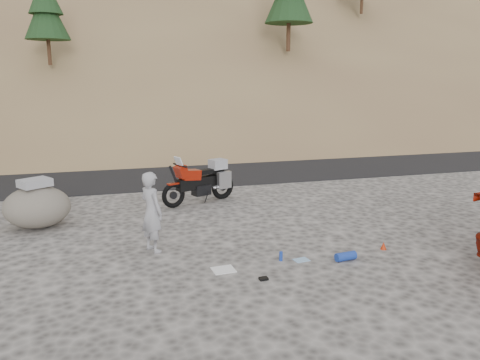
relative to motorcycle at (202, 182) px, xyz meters
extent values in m
plane|color=#413E3C|center=(-0.98, -3.75, -0.63)|extent=(140.00, 140.00, 0.00)
cube|color=black|center=(-0.98, 5.25, -0.63)|extent=(120.00, 7.00, 0.05)
cube|color=brown|center=(1.02, 26.25, 7.37)|extent=(110.00, 51.90, 46.72)
cube|color=brown|center=(1.02, 26.25, 7.67)|extent=(110.00, 43.28, 36.46)
cylinder|color=#382114|center=(-4.98, 10.25, 4.27)|extent=(0.17, 0.17, 1.40)
cone|color=black|center=(-4.98, 10.25, 5.81)|extent=(2.00, 2.00, 2.25)
cylinder|color=#382114|center=(7.02, 11.25, 5.31)|extent=(0.22, 0.22, 1.82)
cylinder|color=#382114|center=(13.02, 14.25, 7.69)|extent=(0.18, 0.18, 1.54)
torus|color=black|center=(-0.91, -0.38, -0.26)|extent=(0.73, 0.40, 0.73)
cylinder|color=black|center=(-0.91, -0.38, -0.26)|extent=(0.23, 0.15, 0.22)
torus|color=black|center=(0.68, 0.28, -0.26)|extent=(0.78, 0.44, 0.78)
cylinder|color=black|center=(0.68, 0.28, -0.26)|extent=(0.26, 0.18, 0.24)
cylinder|color=black|center=(-0.83, -0.34, 0.15)|extent=(0.41, 0.22, 0.90)
cylinder|color=black|center=(-0.69, -0.28, 0.57)|extent=(0.31, 0.66, 0.05)
cube|color=black|center=(-0.14, -0.06, -0.02)|extent=(1.33, 0.76, 0.33)
cube|color=black|center=(-0.04, -0.01, -0.24)|extent=(0.59, 0.50, 0.31)
cube|color=maroon|center=(-0.38, -0.15, 0.26)|extent=(0.67, 0.53, 0.35)
cube|color=maroon|center=(-0.65, -0.27, 0.39)|extent=(0.45, 0.48, 0.39)
cube|color=silver|center=(-0.73, -0.30, 0.68)|extent=(0.25, 0.36, 0.28)
cube|color=black|center=(0.12, 0.05, 0.28)|extent=(0.66, 0.46, 0.13)
cube|color=black|center=(0.51, 0.21, 0.24)|extent=(0.44, 0.33, 0.11)
cube|color=silver|center=(0.66, -0.04, 0.01)|extent=(0.46, 0.29, 0.50)
cube|color=silver|center=(0.44, 0.50, 0.01)|extent=(0.46, 0.29, 0.50)
cube|color=#939298|center=(0.53, 0.22, 0.46)|extent=(0.58, 0.53, 0.29)
cube|color=maroon|center=(-0.91, -0.38, 0.07)|extent=(0.36, 0.25, 0.04)
cylinder|color=black|center=(0.09, -0.18, -0.43)|extent=(0.11, 0.22, 0.41)
cylinder|color=silver|center=(0.53, 0.05, -0.19)|extent=(0.51, 0.29, 0.14)
imported|color=#939298|center=(-1.80, -3.65, -0.63)|extent=(0.66, 0.75, 1.72)
ellipsoid|color=#524E47|center=(-4.38, -1.24, -0.12)|extent=(1.97, 1.83, 1.03)
cube|color=#939298|center=(-4.38, -1.24, 0.49)|extent=(0.82, 0.78, 0.18)
cube|color=white|center=(-0.60, -5.07, -0.62)|extent=(0.45, 0.41, 0.01)
cylinder|color=#19379A|center=(1.90, -5.26, -0.54)|extent=(0.46, 0.23, 0.18)
cylinder|color=#19379A|center=(0.63, -4.92, -0.53)|extent=(0.08, 0.08, 0.19)
cone|color=#BB2B0C|center=(2.99, -4.92, -0.55)|extent=(0.17, 0.17, 0.17)
cube|color=black|center=(0.00, -5.70, -0.61)|extent=(0.17, 0.12, 0.05)
cube|color=#86ABD0|center=(1.04, -5.01, -0.62)|extent=(0.34, 0.27, 0.01)
camera|label=1|loc=(-2.57, -13.25, 2.98)|focal=35.00mm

